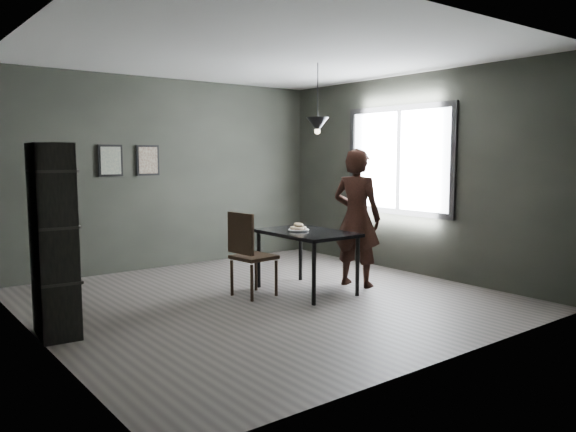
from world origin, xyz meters
TOP-DOWN VIEW (x-y plane):
  - ground at (0.00, 0.00)m, footprint 5.00×5.00m
  - back_wall at (0.00, 2.50)m, footprint 5.00×0.10m
  - ceiling at (0.00, 0.00)m, footprint 5.00×5.00m
  - window_assembly at (2.47, 0.20)m, footprint 0.04×1.96m
  - cafe_table at (0.60, 0.00)m, footprint 0.80×1.20m
  - white_plate at (0.54, 0.08)m, footprint 0.23×0.23m
  - donut_pile at (0.54, 0.08)m, footprint 0.20×0.21m
  - woman at (1.31, -0.15)m, footprint 0.62×0.75m
  - wood_chair at (-0.12, 0.22)m, footprint 0.48×0.48m
  - shelf_unit at (-2.32, 0.13)m, footprint 0.39×0.62m
  - pendant_lamp at (0.85, 0.10)m, footprint 0.28×0.28m
  - framed_print_left at (-0.90, 2.47)m, footprint 0.34×0.04m
  - framed_print_right at (-0.35, 2.47)m, footprint 0.34×0.04m

SIDE VIEW (x-z plane):
  - ground at x=0.00m, z-range 0.00..0.00m
  - wood_chair at x=-0.12m, z-range 0.07..1.08m
  - cafe_table at x=0.60m, z-range 0.30..1.05m
  - white_plate at x=0.54m, z-range 0.75..0.76m
  - donut_pile at x=0.54m, z-range 0.75..0.84m
  - woman at x=1.31m, z-range 0.00..1.76m
  - shelf_unit at x=-2.32m, z-range 0.00..1.79m
  - back_wall at x=0.00m, z-range 0.00..2.80m
  - window_assembly at x=2.47m, z-range 0.82..2.38m
  - framed_print_left at x=-0.90m, z-range 1.38..1.82m
  - framed_print_right at x=-0.35m, z-range 1.38..1.82m
  - pendant_lamp at x=0.85m, z-range 1.62..2.48m
  - ceiling at x=0.00m, z-range 2.79..2.81m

